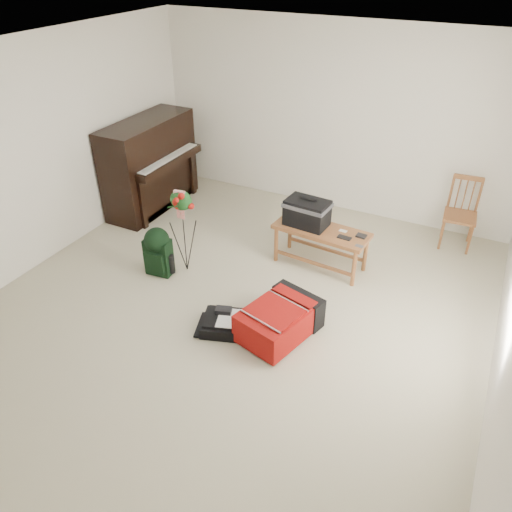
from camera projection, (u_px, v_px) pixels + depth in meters
The scene contains 11 objects.
floor at pixel (233, 310), 5.24m from camera, with size 5.00×5.50×0.01m, color #BFB799.
ceiling at pixel (226, 60), 3.88m from camera, with size 5.00×5.50×0.01m, color white.
wall_back at pixel (331, 119), 6.62m from camera, with size 5.00×0.04×2.50m, color white.
wall_left at pixel (33, 157), 5.51m from camera, with size 0.04×5.50×2.50m, color white.
piano at pixel (151, 167), 6.94m from camera, with size 0.71×1.50×1.25m.
bench at pixel (311, 219), 5.68m from camera, with size 1.13×0.52×0.84m.
dining_chair at pixel (461, 214), 6.13m from camera, with size 0.41×0.41×0.88m.
red_suitcase at pixel (281, 317), 4.87m from camera, with size 0.71×0.90×0.34m.
black_duffel at pixel (228, 323), 4.95m from camera, with size 0.59×0.53×0.21m.
green_backpack at pixel (158, 249), 5.64m from camera, with size 0.31×0.29×0.59m.
flower_stand at pixel (184, 232), 5.60m from camera, with size 0.36×0.36×1.05m.
Camera 1 is at (2.06, -3.55, 3.32)m, focal length 35.00 mm.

